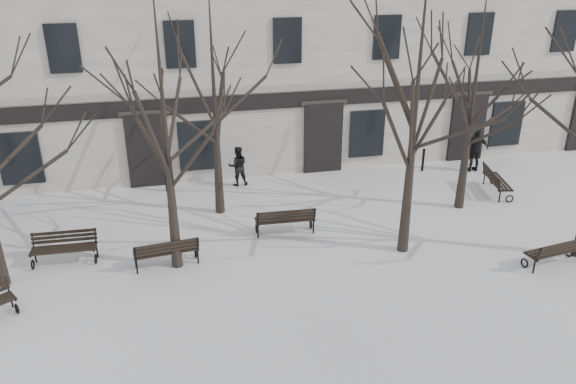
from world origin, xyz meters
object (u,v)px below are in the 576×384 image
object	(u,v)px
tree_1	(163,106)
bench_3	(64,247)
tree_2	(419,73)
bench_2	(556,251)
bench_1	(166,251)
bench_5	(496,180)
bench_4	(285,219)

from	to	relation	value
tree_1	bench_3	bearing A→B (deg)	163.38
tree_2	bench_2	xyz separation A→B (m)	(3.94, -1.87, -5.01)
bench_1	bench_3	size ratio (longest dim) A/B	1.02
bench_5	tree_2	bearing A→B (deg)	135.72
tree_1	bench_5	distance (m)	13.11
tree_1	bench_3	distance (m)	5.48
tree_2	bench_3	world-z (taller)	tree_2
tree_2	tree_1	bearing A→B (deg)	174.94
tree_2	bench_5	distance (m)	7.96
bench_2	bench_3	distance (m)	14.44
tree_2	bench_5	bearing A→B (deg)	32.73
bench_4	tree_2	bearing A→B (deg)	153.44
tree_1	tree_2	bearing A→B (deg)	-5.06
bench_3	bench_4	size ratio (longest dim) A/B	0.96
tree_2	bench_1	xyz separation A→B (m)	(-7.14, 0.62, -4.99)
bench_1	bench_2	size ratio (longest dim) A/B	1.03
tree_2	bench_4	size ratio (longest dim) A/B	4.49
tree_1	tree_2	world-z (taller)	tree_2
tree_2	bench_2	bearing A→B (deg)	-25.39
tree_2	bench_5	size ratio (longest dim) A/B	4.48
bench_1	bench_2	xyz separation A→B (m)	(11.08, -2.49, -0.02)
bench_3	bench_5	world-z (taller)	bench_5
bench_5	bench_2	bearing A→B (deg)	179.27
tree_2	bench_4	xyz separation A→B (m)	(-3.32, 1.85, -4.97)
tree_1	bench_1	world-z (taller)	tree_1
tree_1	bench_2	distance (m)	11.90
bench_4	bench_5	size ratio (longest dim) A/B	1.00
bench_1	tree_1	bearing A→B (deg)	170.79
tree_1	bench_5	bearing A→B (deg)	12.81
tree_1	bench_4	bearing A→B (deg)	19.37
bench_2	bench_5	world-z (taller)	bench_5
bench_1	bench_5	xyz separation A→B (m)	(12.35, 2.73, 0.00)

